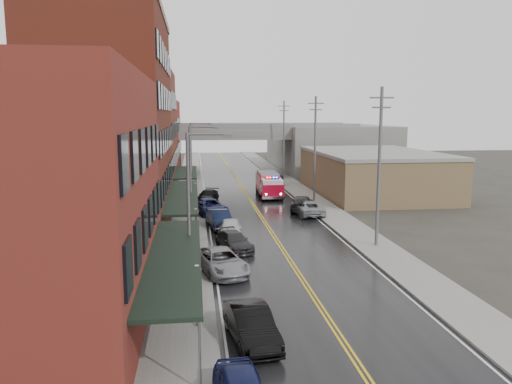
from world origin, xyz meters
TOP-DOWN VIEW (x-y plane):
  - ground at (0.00, 0.00)m, footprint 220.00×220.00m
  - road at (0.00, 30.00)m, footprint 11.00×160.00m
  - sidewalk_left at (-7.30, 30.00)m, footprint 3.00×160.00m
  - sidewalk_right at (7.30, 30.00)m, footprint 3.00×160.00m
  - curb_left at (-5.65, 30.00)m, footprint 0.30×160.00m
  - curb_right at (5.65, 30.00)m, footprint 0.30×160.00m
  - brick_building_a at (-13.30, 4.00)m, footprint 9.00×18.00m
  - brick_building_b at (-13.30, 23.00)m, footprint 9.00×20.00m
  - brick_building_c at (-13.30, 40.50)m, footprint 9.00×15.00m
  - brick_building_far at (-13.30, 58.00)m, footprint 9.00×20.00m
  - tan_building at (16.00, 40.00)m, footprint 14.00×22.00m
  - right_far_block at (18.00, 70.00)m, footprint 18.00×30.00m
  - awning_0 at (-7.49, 4.00)m, footprint 2.60×16.00m
  - awning_1 at (-7.49, 23.00)m, footprint 2.60×18.00m
  - awning_2 at (-7.49, 40.50)m, footprint 2.60×13.00m
  - globe_lamp_0 at (-6.40, 2.00)m, footprint 0.44×0.44m
  - globe_lamp_1 at (-6.40, 16.00)m, footprint 0.44×0.44m
  - globe_lamp_2 at (-6.40, 30.00)m, footprint 0.44×0.44m
  - street_lamp_0 at (-6.55, 8.00)m, footprint 2.64×0.22m
  - street_lamp_1 at (-6.55, 24.00)m, footprint 2.64×0.22m
  - street_lamp_2 at (-6.55, 40.00)m, footprint 2.64×0.22m
  - utility_pole_0 at (7.20, 15.00)m, footprint 1.80×0.24m
  - utility_pole_1 at (7.20, 35.00)m, footprint 1.80×0.24m
  - utility_pole_2 at (7.20, 55.00)m, footprint 1.80×0.24m
  - overpass at (0.00, 62.00)m, footprint 40.00×10.00m
  - fire_truck at (2.56, 39.08)m, footprint 3.35×8.03m
  - parked_car_left_1 at (-4.05, 0.30)m, footprint 2.33×5.01m
  - parked_car_left_2 at (-4.86, 10.20)m, footprint 3.87×5.95m
  - parked_car_left_3 at (-3.60, 15.50)m, footprint 3.04×4.93m
  - parked_car_left_4 at (-3.61, 19.18)m, footprint 2.18×4.66m
  - parked_car_left_5 at (-4.28, 22.80)m, footprint 2.42×5.02m
  - parked_car_left_6 at (-5.00, 28.83)m, footprint 4.18×6.32m
  - parked_car_left_7 at (-5.00, 36.55)m, footprint 3.16×4.98m
  - parked_car_right_0 at (4.76, 27.49)m, footprint 2.62×5.43m
  - parked_car_right_1 at (4.64, 29.80)m, footprint 3.60×5.80m
  - parked_car_right_2 at (3.60, 45.62)m, footprint 2.47×4.75m
  - parked_car_right_3 at (5.00, 48.88)m, footprint 1.69×4.49m

SIDE VIEW (x-z plane):
  - ground at x=0.00m, z-range 0.00..0.00m
  - road at x=0.00m, z-range 0.00..0.02m
  - sidewalk_left at x=-7.30m, z-range 0.00..0.15m
  - sidewalk_right at x=7.30m, z-range 0.00..0.15m
  - curb_left at x=-5.65m, z-range 0.00..0.15m
  - curb_right at x=5.65m, z-range 0.00..0.15m
  - parked_car_left_3 at x=-3.60m, z-range 0.00..1.33m
  - parked_car_left_7 at x=-5.00m, z-range 0.00..1.34m
  - parked_car_right_3 at x=5.00m, z-range 0.00..1.47m
  - parked_car_right_0 at x=4.76m, z-range 0.00..1.49m
  - parked_car_left_2 at x=-4.86m, z-range 0.00..1.52m
  - parked_car_left_4 at x=-3.61m, z-range 0.00..1.54m
  - parked_car_right_2 at x=3.60m, z-range 0.00..1.54m
  - parked_car_right_1 at x=4.64m, z-range 0.00..1.57m
  - parked_car_left_5 at x=-4.28m, z-range 0.00..1.59m
  - parked_car_left_1 at x=-4.05m, z-range 0.00..1.59m
  - parked_car_left_6 at x=-5.00m, z-range 0.00..1.61m
  - fire_truck at x=2.56m, z-range 0.12..3.03m
  - globe_lamp_0 at x=-6.40m, z-range 0.75..3.87m
  - globe_lamp_1 at x=-6.40m, z-range 0.75..3.87m
  - globe_lamp_2 at x=-6.40m, z-range 0.75..3.87m
  - tan_building at x=16.00m, z-range 0.00..5.00m
  - awning_2 at x=-7.49m, z-range 1.44..4.53m
  - awning_0 at x=-7.49m, z-range 1.44..4.53m
  - awning_1 at x=-7.49m, z-range 1.44..4.53m
  - right_far_block at x=18.00m, z-range 0.00..8.00m
  - street_lamp_0 at x=-6.55m, z-range 0.69..9.69m
  - street_lamp_1 at x=-6.55m, z-range 0.69..9.69m
  - street_lamp_2 at x=-6.55m, z-range 0.69..9.69m
  - overpass at x=0.00m, z-range 2.24..9.74m
  - brick_building_a at x=-13.30m, z-range 0.00..12.00m
  - brick_building_far at x=-13.30m, z-range 0.00..12.00m
  - utility_pole_0 at x=7.20m, z-range 0.31..12.31m
  - utility_pole_1 at x=7.20m, z-range 0.31..12.31m
  - utility_pole_2 at x=7.20m, z-range 0.31..12.31m
  - brick_building_c at x=-13.30m, z-range 0.00..15.00m
  - brick_building_b at x=-13.30m, z-range 0.00..18.00m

